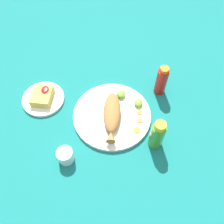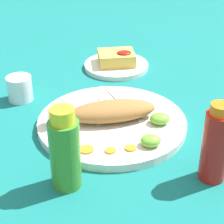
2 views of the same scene
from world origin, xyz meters
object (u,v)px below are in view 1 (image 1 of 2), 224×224
at_px(fork_near, 92,115).
at_px(hot_sauce_bottle_red, 161,81).
at_px(fried_fish, 112,114).
at_px(salt_cup, 66,156).
at_px(hot_sauce_bottle_green, 157,135).
at_px(main_plate, 112,116).
at_px(fork_far, 94,106).
at_px(side_plate_fries, 43,99).

relative_size(fork_near, hot_sauce_bottle_red, 1.16).
bearing_deg(fried_fish, fork_near, 88.00).
height_order(fried_fish, hot_sauce_bottle_red, hot_sauce_bottle_red).
relative_size(hot_sauce_bottle_red, salt_cup, 2.50).
relative_size(hot_sauce_bottle_green, salt_cup, 2.55).
bearing_deg(hot_sauce_bottle_red, fork_near, 121.84).
bearing_deg(hot_sauce_bottle_green, hot_sauce_bottle_red, -3.01).
bearing_deg(main_plate, fried_fish, -175.54).
bearing_deg(fork_near, main_plate, -160.51).
bearing_deg(fried_fish, fork_far, 57.46).
relative_size(main_plate, side_plate_fries, 1.78).
bearing_deg(fork_near, hot_sauce_bottle_green, 170.75).
bearing_deg(salt_cup, hot_sauce_bottle_green, -72.68).
distance_m(fork_near, hot_sauce_bottle_green, 0.30).
height_order(fork_near, hot_sauce_bottle_red, hot_sauce_bottle_red).
height_order(main_plate, hot_sauce_bottle_red, hot_sauce_bottle_red).
xyz_separation_m(main_plate, side_plate_fries, (0.05, 0.32, -0.00)).
bearing_deg(hot_sauce_bottle_green, salt_cup, 107.32).
xyz_separation_m(main_plate, hot_sauce_bottle_green, (-0.11, -0.19, 0.07)).
height_order(fork_far, salt_cup, salt_cup).
xyz_separation_m(fork_near, hot_sauce_bottle_red, (0.18, -0.29, 0.06)).
height_order(fork_far, hot_sauce_bottle_green, hot_sauce_bottle_green).
xyz_separation_m(hot_sauce_bottle_red, salt_cup, (-0.38, 0.36, -0.05)).
relative_size(fork_near, hot_sauce_bottle_green, 1.14).
height_order(main_plate, fork_near, fork_near).
bearing_deg(fried_fish, main_plate, 0.00).
bearing_deg(hot_sauce_bottle_green, fork_far, 62.62).
bearing_deg(hot_sauce_bottle_green, main_plate, 60.31).
bearing_deg(main_plate, salt_cup, 143.87).
xyz_separation_m(fried_fish, hot_sauce_bottle_green, (-0.10, -0.19, 0.04)).
bearing_deg(side_plate_fries, fork_far, -94.87).
distance_m(main_plate, side_plate_fries, 0.33).
relative_size(salt_cup, side_plate_fries, 0.33).
relative_size(hot_sauce_bottle_green, side_plate_fries, 0.85).
distance_m(fork_near, side_plate_fries, 0.25).
height_order(salt_cup, side_plate_fries, salt_cup).
bearing_deg(side_plate_fries, salt_cup, -148.47).
height_order(main_plate, salt_cup, salt_cup).
distance_m(hot_sauce_bottle_red, salt_cup, 0.53).
height_order(fried_fish, side_plate_fries, fried_fish).
height_order(hot_sauce_bottle_red, side_plate_fries, hot_sauce_bottle_red).
xyz_separation_m(fried_fish, hot_sauce_bottle_red, (0.18, -0.20, 0.04)).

